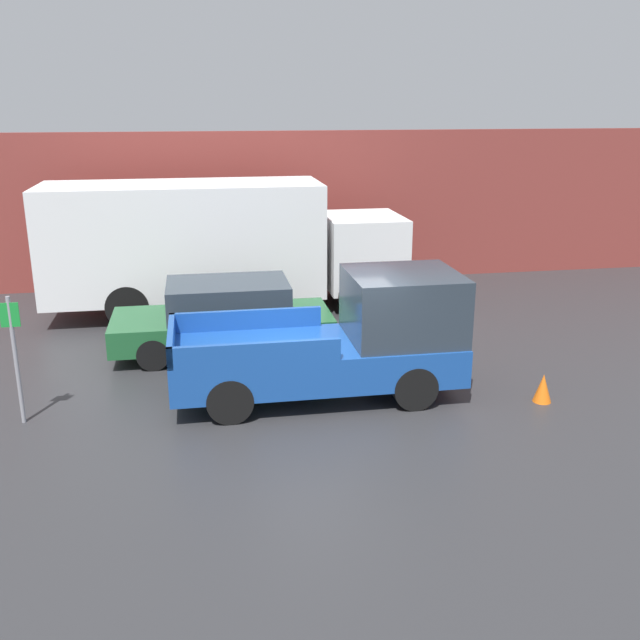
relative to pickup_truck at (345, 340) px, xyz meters
The scene contains 7 objects.
ground_plane 1.17m from the pickup_truck, 128.11° to the right, with size 60.00×60.00×0.00m, color #2D2D30.
building_wall 8.63m from the pickup_truck, 92.37° to the left, with size 28.00×0.15×4.33m.
pickup_truck is the anchor object (origin of this frame).
car 3.38m from the pickup_truck, 127.24° to the left, with size 4.58×1.94×1.52m.
delivery_truck 6.27m from the pickup_truck, 109.95° to the left, with size 8.89×2.46×3.23m.
parking_sign 5.55m from the pickup_truck, behind, with size 0.30×0.07×2.18m.
traffic_cone 3.62m from the pickup_truck, 16.28° to the right, with size 0.33×0.33×0.52m.
Camera 1 is at (-2.18, -11.41, 5.16)m, focal length 40.00 mm.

